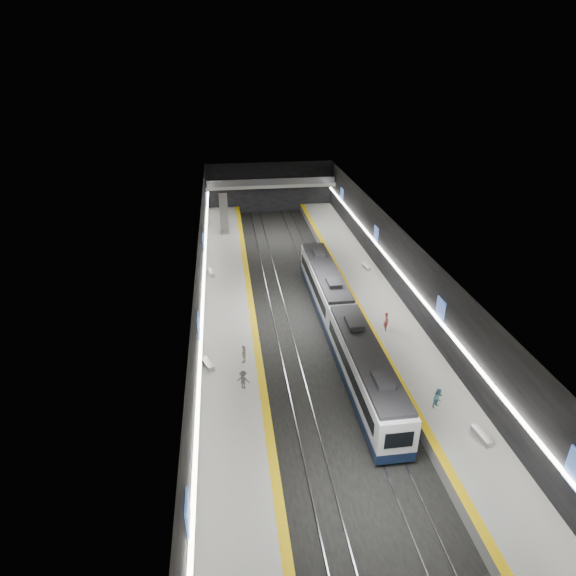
{
  "coord_description": "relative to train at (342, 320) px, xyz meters",
  "views": [
    {
      "loc": [
        -7.35,
        -40.82,
        24.17
      ],
      "look_at": [
        -1.44,
        2.5,
        2.2
      ],
      "focal_mm": 30.0,
      "sensor_mm": 36.0,
      "label": 1
    }
  ],
  "objects": [
    {
      "name": "escalator",
      "position": [
        -10.0,
        30.56,
        0.7
      ],
      "size": [
        1.2,
        7.5,
        3.92
      ],
      "primitive_type": "cube",
      "rotation": [
        0.44,
        0.0,
        0.0
      ],
      "color": "#99999E",
      "rests_on": "platform_left"
    },
    {
      "name": "passenger_right_a",
      "position": [
        4.06,
        -0.26,
        -0.28
      ],
      "size": [
        0.51,
        0.71,
        1.83
      ],
      "primitive_type": "imported",
      "rotation": [
        0.0,
        0.0,
        1.46
      ],
      "color": "#C45249",
      "rests_on": "platform_right"
    },
    {
      "name": "tactile_strip_left",
      "position": [
        -7.8,
        4.56,
        -1.18
      ],
      "size": [
        0.6,
        70.0,
        0.02
      ],
      "primitive_type": "cube",
      "color": "yellow",
      "rests_on": "platform_left"
    },
    {
      "name": "cove_light_left",
      "position": [
        -12.3,
        4.56,
        1.6
      ],
      "size": [
        0.25,
        68.6,
        0.12
      ],
      "primitive_type": "cube",
      "color": "white",
      "rests_on": "wall_left"
    },
    {
      "name": "tactile_strip_right",
      "position": [
        2.8,
        4.56,
        -1.18
      ],
      "size": [
        0.6,
        70.0,
        0.02
      ],
      "primitive_type": "cube",
      "color": "yellow",
      "rests_on": "platform_right"
    },
    {
      "name": "tile_surface_right",
      "position": [
        5.0,
        4.56,
        -1.19
      ],
      "size": [
        5.0,
        70.0,
        0.02
      ],
      "primitive_type": "cube",
      "color": "#AFAFA9",
      "rests_on": "platform_right"
    },
    {
      "name": "bench_right_near",
      "position": [
        6.05,
        -14.27,
        -0.98
      ],
      "size": [
        0.72,
        1.85,
        0.44
      ],
      "primitive_type": "cube",
      "rotation": [
        0.0,
        0.0,
        0.12
      ],
      "color": "#99999E",
      "rests_on": "platform_right"
    },
    {
      "name": "train",
      "position": [
        0.0,
        0.0,
        0.0
      ],
      "size": [
        2.69,
        30.04,
        3.6
      ],
      "color": "#0F1C38",
      "rests_on": "ground"
    },
    {
      "name": "mezzanine_bridge",
      "position": [
        -2.5,
        37.49,
        2.84
      ],
      "size": [
        20.0,
        3.0,
        1.5
      ],
      "color": "gray",
      "rests_on": "wall_left"
    },
    {
      "name": "passenger_right_b",
      "position": [
        4.42,
        -10.89,
        -0.41
      ],
      "size": [
        0.95,
        0.88,
        1.58
      ],
      "primitive_type": "imported",
      "rotation": [
        0.0,
        0.0,
        0.47
      ],
      "color": "teal",
      "rests_on": "platform_right"
    },
    {
      "name": "cove_light_right",
      "position": [
        7.3,
        4.56,
        1.6
      ],
      "size": [
        0.25,
        68.6,
        0.12
      ],
      "primitive_type": "cube",
      "color": "white",
      "rests_on": "wall_right"
    },
    {
      "name": "wall_left",
      "position": [
        -12.5,
        4.56,
        1.8
      ],
      "size": [
        0.04,
        70.0,
        8.0
      ],
      "primitive_type": "cube",
      "color": "black",
      "rests_on": "ground"
    },
    {
      "name": "platform_left",
      "position": [
        -10.0,
        4.56,
        -1.7
      ],
      "size": [
        5.0,
        70.0,
        1.0
      ],
      "primitive_type": "cube",
      "color": "slate",
      "rests_on": "ground"
    },
    {
      "name": "tile_surface_left",
      "position": [
        -10.0,
        4.56,
        -1.19
      ],
      "size": [
        5.0,
        70.0,
        0.02
      ],
      "primitive_type": "cube",
      "color": "#AFAFA9",
      "rests_on": "platform_left"
    },
    {
      "name": "bench_right_far",
      "position": [
        6.13,
        13.2,
        -1.0
      ],
      "size": [
        0.63,
        1.66,
        0.4
      ],
      "primitive_type": "cube",
      "rotation": [
        0.0,
        0.0,
        0.11
      ],
      "color": "#99999E",
      "rests_on": "platform_right"
    },
    {
      "name": "rails",
      "position": [
        -2.5,
        4.56,
        -2.14
      ],
      "size": [
        6.52,
        70.0,
        0.12
      ],
      "color": "gray",
      "rests_on": "ground"
    },
    {
      "name": "wall_right",
      "position": [
        7.5,
        4.56,
        1.8
      ],
      "size": [
        0.04,
        70.0,
        8.0
      ],
      "primitive_type": "cube",
      "color": "black",
      "rests_on": "ground"
    },
    {
      "name": "wall_back",
      "position": [
        -2.5,
        39.56,
        1.8
      ],
      "size": [
        20.0,
        0.04,
        8.0
      ],
      "primitive_type": "cube",
      "color": "black",
      "rests_on": "ground"
    },
    {
      "name": "platform_right",
      "position": [
        5.0,
        4.56,
        -1.7
      ],
      "size": [
        5.0,
        70.0,
        1.0
      ],
      "primitive_type": "cube",
      "color": "slate",
      "rests_on": "ground"
    },
    {
      "name": "passenger_left_b",
      "position": [
        -9.24,
        -6.91,
        -0.42
      ],
      "size": [
        1.14,
        0.89,
        1.55
      ],
      "primitive_type": "imported",
      "rotation": [
        0.0,
        0.0,
        2.78
      ],
      "color": "#403F47",
      "rests_on": "platform_left"
    },
    {
      "name": "passenger_left_a",
      "position": [
        -9.01,
        -3.51,
        -0.38
      ],
      "size": [
        0.68,
        1.04,
        1.64
      ],
      "primitive_type": "imported",
      "rotation": [
        0.0,
        0.0,
        -1.89
      ],
      "color": "silver",
      "rests_on": "platform_left"
    },
    {
      "name": "ground",
      "position": [
        -2.5,
        4.56,
        -2.2
      ],
      "size": [
        70.0,
        70.0,
        0.0
      ],
      "primitive_type": "plane",
      "color": "black",
      "rests_on": "ground"
    },
    {
      "name": "ad_posters",
      "position": [
        -2.5,
        5.56,
        2.3
      ],
      "size": [
        19.94,
        53.5,
        2.2
      ],
      "color": "#4369C9",
      "rests_on": "wall_left"
    },
    {
      "name": "ceiling",
      "position": [
        -2.5,
        4.56,
        5.8
      ],
      "size": [
        20.0,
        70.0,
        0.04
      ],
      "primitive_type": "cube",
      "rotation": [
        3.14,
        0.0,
        0.0
      ],
      "color": "beige",
      "rests_on": "wall_left"
    },
    {
      "name": "bench_left_near",
      "position": [
        -12.0,
        -3.71,
        -0.97
      ],
      "size": [
        1.21,
        1.87,
        0.45
      ],
      "primitive_type": "cube",
      "rotation": [
        0.0,
        0.0,
        0.42
      ],
      "color": "#99999E",
      "rests_on": "platform_left"
    },
    {
      "name": "bench_left_far",
      "position": [
        -11.81,
        14.02,
        -0.98
      ],
      "size": [
        0.71,
        1.82,
        0.43
      ],
      "primitive_type": "cube",
      "rotation": [
        0.0,
        0.0,
        0.13
      ],
      "color": "#99999E",
      "rests_on": "platform_left"
    }
  ]
}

